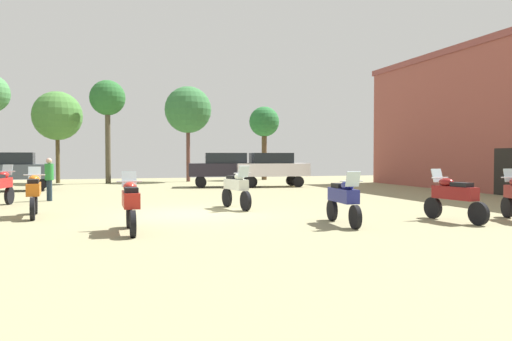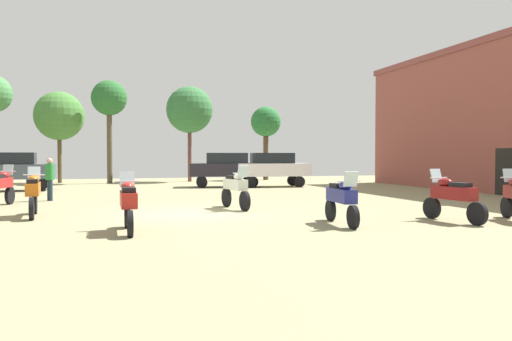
{
  "view_description": "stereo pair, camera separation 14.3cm",
  "coord_description": "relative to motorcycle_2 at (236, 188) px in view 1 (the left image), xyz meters",
  "views": [
    {
      "loc": [
        -2.54,
        -15.57,
        1.84
      ],
      "look_at": [
        3.33,
        4.13,
        1.24
      ],
      "focal_mm": 35.01,
      "sensor_mm": 36.0,
      "label": 1
    },
    {
      "loc": [
        -2.41,
        -15.61,
        1.84
      ],
      "look_at": [
        3.33,
        4.13,
        1.24
      ],
      "focal_mm": 35.01,
      "sensor_mm": 36.0,
      "label": 2
    }
  ],
  "objects": [
    {
      "name": "person_1",
      "position": [
        -6.51,
        5.13,
        0.28
      ],
      "size": [
        0.47,
        0.47,
        1.74
      ],
      "rotation": [
        0.0,
        0.0,
        5.26
      ],
      "color": "#22333F",
      "rests_on": "ground"
    },
    {
      "name": "car_4",
      "position": [
        2.42,
        11.99,
        0.43
      ],
      "size": [
        4.54,
        2.48,
        2.0
      ],
      "rotation": [
        0.0,
        0.0,
        1.41
      ],
      "color": "black",
      "rests_on": "ground"
    },
    {
      "name": "tree_2",
      "position": [
        1.26,
        18.71,
        4.33
      ],
      "size": [
        3.3,
        3.3,
        6.75
      ],
      "color": "brown",
      "rests_on": "ground"
    },
    {
      "name": "motorcycle_7",
      "position": [
        -7.93,
        3.23,
        -0.0
      ],
      "size": [
        0.72,
        2.13,
        1.5
      ],
      "rotation": [
        0.0,
        0.0,
        -0.21
      ],
      "color": "black",
      "rests_on": "ground"
    },
    {
      "name": "ground_plane",
      "position": [
        -1.69,
        -1.02,
        -0.75
      ],
      "size": [
        44.0,
        52.0,
        0.02
      ],
      "color": "gray"
    },
    {
      "name": "car_1",
      "position": [
        -9.12,
        11.75,
        0.43
      ],
      "size": [
        4.38,
        2.0,
        2.0
      ],
      "rotation": [
        0.0,
        0.0,
        1.62
      ],
      "color": "black",
      "rests_on": "ground"
    },
    {
      "name": "motorcycle_10",
      "position": [
        -6.36,
        -0.47,
        -0.0
      ],
      "size": [
        0.62,
        2.29,
        1.49
      ],
      "rotation": [
        0.0,
        0.0,
        0.08
      ],
      "color": "black",
      "rests_on": "ground"
    },
    {
      "name": "motorcycle_2",
      "position": [
        0.0,
        0.0,
        0.0
      ],
      "size": [
        0.69,
        2.22,
        1.5
      ],
      "rotation": [
        0.0,
        0.0,
        3.32
      ],
      "color": "black",
      "rests_on": "ground"
    },
    {
      "name": "tree_6",
      "position": [
        -7.45,
        19.37,
        3.76
      ],
      "size": [
        3.28,
        3.28,
        6.16
      ],
      "color": "brown",
      "rests_on": "ground"
    },
    {
      "name": "tree_7",
      "position": [
        7.25,
        19.72,
        3.59
      ],
      "size": [
        2.29,
        2.29,
        5.59
      ],
      "color": "#4D3925",
      "rests_on": "ground"
    },
    {
      "name": "tree_1",
      "position": [
        -4.2,
        18.05,
        4.81
      ],
      "size": [
        2.33,
        2.33,
        6.86
      ],
      "color": "#4D4633",
      "rests_on": "ground"
    },
    {
      "name": "car_3",
      "position": [
        5.04,
        11.4,
        0.43
      ],
      "size": [
        4.42,
        2.11,
        2.0
      ],
      "rotation": [
        0.0,
        0.0,
        1.5
      ],
      "color": "black",
      "rests_on": "ground"
    },
    {
      "name": "motorcycle_4",
      "position": [
        1.74,
        -4.65,
        -0.03
      ],
      "size": [
        0.62,
        2.25,
        1.44
      ],
      "rotation": [
        0.0,
        0.0,
        3.06
      ],
      "color": "black",
      "rests_on": "ground"
    },
    {
      "name": "motorcycle_9",
      "position": [
        -3.72,
        -4.36,
        -0.03
      ],
      "size": [
        0.62,
        2.14,
        1.44
      ],
      "rotation": [
        0.0,
        0.0,
        0.01
      ],
      "color": "black",
      "rests_on": "ground"
    },
    {
      "name": "motorcycle_8",
      "position": [
        4.97,
        -4.94,
        -0.02
      ],
      "size": [
        0.66,
        2.24,
        1.45
      ],
      "rotation": [
        0.0,
        0.0,
        0.14
      ],
      "color": "black",
      "rests_on": "ground"
    }
  ]
}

